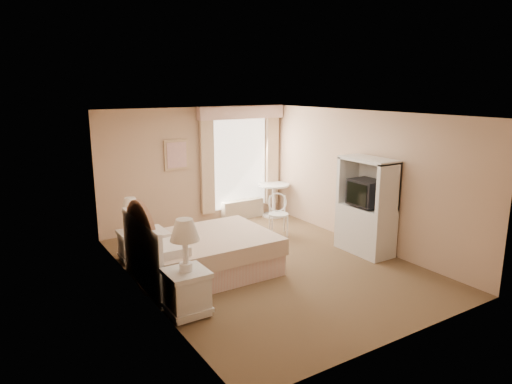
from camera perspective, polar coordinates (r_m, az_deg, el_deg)
room at (r=7.36m, az=1.57°, el=-0.01°), size 4.21×5.51×2.51m
window at (r=10.10m, az=-1.83°, el=4.10°), size 2.05×0.22×2.51m
framed_art at (r=9.46m, az=-9.91°, el=4.59°), size 0.52×0.04×0.62m
bed at (r=7.30m, az=-6.99°, el=-7.64°), size 2.11×1.61×1.43m
nightstand_near at (r=6.04m, az=-8.69°, el=-10.84°), size 0.53×0.53×1.28m
nightstand_far at (r=8.07m, az=-15.20°, el=-5.48°), size 0.45×0.45×1.09m
round_table at (r=10.42m, az=2.23°, el=-0.34°), size 0.71×0.71×0.75m
cafe_chair at (r=9.17m, az=2.77°, el=-2.34°), size 0.52×0.52×0.83m
armoire at (r=8.32m, az=13.59°, el=-2.67°), size 0.51×1.03×1.71m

